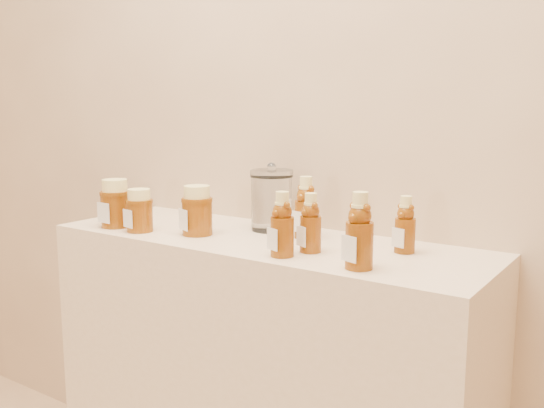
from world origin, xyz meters
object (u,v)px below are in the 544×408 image
Objects in this scene: honey_jar_left at (115,203)px; glass_canister at (272,198)px; bear_bottle_front_left at (282,220)px; bear_bottle_back_left at (306,203)px; display_table at (264,398)px.

glass_canister is (0.39, 0.22, 0.02)m from honey_jar_left.
bear_bottle_back_left is at bearing 126.01° from bear_bottle_front_left.
bear_bottle_front_left is 0.30m from glass_canister.
bear_bottle_back_left is at bearing 36.74° from display_table.
bear_bottle_back_left is at bearing 22.17° from honey_jar_left.
bear_bottle_back_left reaches higher than display_table.
glass_canister reaches higher than bear_bottle_front_left.
honey_jar_left is (-0.44, -0.12, 0.52)m from display_table.
bear_bottle_front_left is at bearing -41.73° from display_table.
display_table is 0.55m from bear_bottle_back_left.
bear_bottle_back_left is 0.21m from bear_bottle_front_left.
honey_jar_left is (-0.58, 0.01, -0.02)m from bear_bottle_front_left.
glass_canister reaches higher than display_table.
honey_jar_left is at bearing -149.12° from bear_bottle_back_left.
honey_jar_left reaches higher than display_table.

